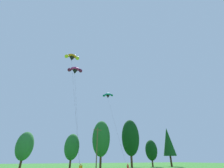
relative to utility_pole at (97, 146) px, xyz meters
The scene contains 10 objects.
treeline_tree_d 18.48m from the utility_pole, 153.26° to the left, with size 4.17×4.17×8.78m.
treeline_tree_e 10.51m from the utility_pole, 114.00° to the left, with size 4.27×4.27×9.16m.
treeline_tree_f 8.96m from the utility_pole, 61.69° to the left, with size 5.42×5.42×13.40m.
treeline_tree_g 16.19m from the utility_pole, 25.58° to the left, with size 5.74×5.74×14.60m.
treeline_tree_h 24.83m from the utility_pole, 19.33° to the left, with size 4.11×4.11×8.57m.
treeline_tree_i 31.13m from the utility_pole, 12.21° to the left, with size 4.48×4.48×13.10m.
utility_pole is the anchor object (origin of this frame).
parafoil_kite_high_orange 23.32m from the utility_pole, 148.21° to the right, with size 3.92×10.33×25.13m.
parafoil_kite_mid_teal 13.61m from the utility_pole, 49.25° to the right, with size 4.93×16.23×18.02m.
parafoil_kite_far_magenta 20.15m from the utility_pole, 153.26° to the right, with size 4.07×12.56×22.70m.
Camera 1 is at (-8.74, -1.38, 2.13)m, focal length 24.77 mm.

